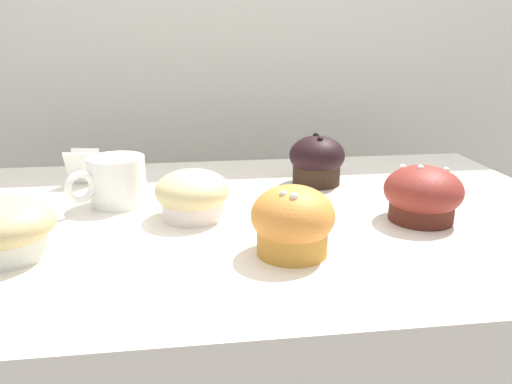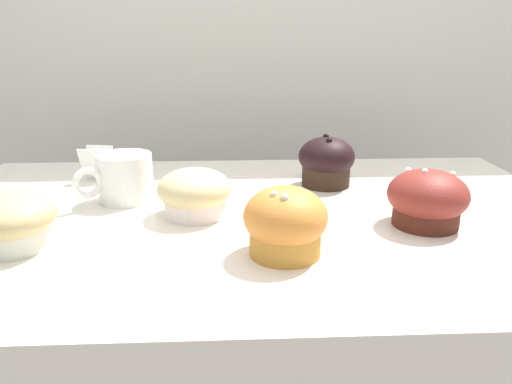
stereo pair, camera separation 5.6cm
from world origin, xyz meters
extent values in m
cube|color=beige|center=(0.00, 0.60, 0.90)|extent=(3.20, 0.10, 1.80)
cylinder|color=white|center=(-0.09, -0.01, 0.90)|extent=(0.09, 0.09, 0.04)
ellipsoid|color=#D9C487|center=(-0.09, -0.01, 0.92)|extent=(0.11, 0.11, 0.06)
cylinder|color=silver|center=(-0.31, -0.11, 0.91)|extent=(0.09, 0.09, 0.04)
ellipsoid|color=tan|center=(-0.31, -0.11, 0.93)|extent=(0.12, 0.12, 0.06)
cylinder|color=#4B1F15|center=(0.24, -0.06, 0.91)|extent=(0.09, 0.09, 0.04)
ellipsoid|color=maroon|center=(0.24, -0.06, 0.93)|extent=(0.11, 0.11, 0.07)
sphere|color=white|center=(0.27, -0.05, 0.95)|extent=(0.01, 0.01, 0.01)
sphere|color=white|center=(0.22, -0.03, 0.95)|extent=(0.01, 0.01, 0.01)
sphere|color=white|center=(0.23, -0.06, 0.96)|extent=(0.01, 0.01, 0.01)
cylinder|color=#312116|center=(0.13, 0.14, 0.91)|extent=(0.08, 0.08, 0.05)
ellipsoid|color=black|center=(0.13, 0.14, 0.94)|extent=(0.10, 0.10, 0.07)
sphere|color=black|center=(0.13, 0.14, 0.97)|extent=(0.01, 0.01, 0.01)
sphere|color=black|center=(0.13, 0.12, 0.97)|extent=(0.01, 0.01, 0.01)
cylinder|color=#C78630|center=(0.03, -0.15, 0.91)|extent=(0.09, 0.09, 0.05)
ellipsoid|color=orange|center=(0.03, -0.15, 0.93)|extent=(0.10, 0.10, 0.07)
sphere|color=white|center=(0.03, -0.17, 0.96)|extent=(0.01, 0.01, 0.01)
sphere|color=white|center=(0.02, -0.16, 0.97)|extent=(0.01, 0.01, 0.01)
cylinder|color=white|center=(-0.20, 0.07, 0.92)|extent=(0.09, 0.09, 0.08)
torus|color=white|center=(-0.25, 0.03, 0.93)|extent=(0.04, 0.04, 0.05)
cylinder|color=black|center=(-0.20, 0.07, 0.96)|extent=(0.08, 0.08, 0.01)
cube|color=white|center=(-0.27, 0.20, 0.92)|extent=(0.05, 0.03, 0.06)
cube|color=silver|center=(-0.28, 0.18, 0.92)|extent=(0.05, 0.03, 0.06)
camera|label=1|loc=(-0.09, -0.69, 1.14)|focal=35.00mm
camera|label=2|loc=(-0.03, -0.70, 1.14)|focal=35.00mm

